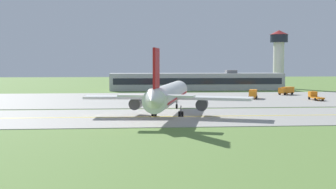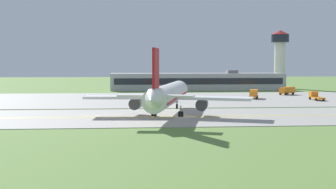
% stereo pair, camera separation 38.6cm
% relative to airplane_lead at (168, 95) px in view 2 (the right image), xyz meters
% --- Properties ---
extents(ground_plane, '(500.00, 500.00, 0.00)m').
position_rel_airplane_lead_xyz_m(ground_plane, '(3.13, -1.97, -4.13)').
color(ground_plane, olive).
extents(taxiway_strip, '(240.00, 28.00, 0.10)m').
position_rel_airplane_lead_xyz_m(taxiway_strip, '(3.13, -1.97, -4.08)').
color(taxiway_strip, '#9E9B93').
rests_on(taxiway_strip, ground).
extents(apron_pad, '(140.00, 52.00, 0.10)m').
position_rel_airplane_lead_xyz_m(apron_pad, '(13.13, 40.03, -4.08)').
color(apron_pad, '#9E9B93').
rests_on(apron_pad, ground).
extents(taxiway_centreline, '(220.00, 0.60, 0.01)m').
position_rel_airplane_lead_xyz_m(taxiway_centreline, '(3.13, -1.97, -4.03)').
color(taxiway_centreline, yellow).
rests_on(taxiway_centreline, taxiway_strip).
extents(airplane_lead, '(32.12, 39.32, 12.70)m').
position_rel_airplane_lead_xyz_m(airplane_lead, '(0.00, 0.00, 0.00)').
color(airplane_lead, white).
rests_on(airplane_lead, ground).
extents(service_truck_baggage, '(6.08, 5.14, 2.60)m').
position_rel_airplane_lead_xyz_m(service_truck_baggage, '(42.91, 53.72, -2.60)').
color(service_truck_baggage, orange).
rests_on(service_truck_baggage, ground).
extents(service_truck_fuel, '(2.41, 6.43, 2.59)m').
position_rel_airplane_lead_xyz_m(service_truck_fuel, '(43.53, 33.05, -2.95)').
color(service_truck_fuel, orange).
rests_on(service_truck_fuel, ground).
extents(service_truck_catering, '(5.90, 5.45, 2.60)m').
position_rel_airplane_lead_xyz_m(service_truck_catering, '(1.12, 33.83, -2.60)').
color(service_truck_catering, red).
rests_on(service_truck_catering, ground).
extents(service_truck_pushback, '(3.88, 6.34, 2.60)m').
position_rel_airplane_lead_xyz_m(service_truck_pushback, '(27.84, 39.32, -2.60)').
color(service_truck_pushback, orange).
rests_on(service_truck_pushback, ground).
extents(terminal_building, '(66.07, 9.13, 7.68)m').
position_rel_airplane_lead_xyz_m(terminal_building, '(18.00, 81.95, -0.87)').
color(terminal_building, '#B2B2B7').
rests_on(terminal_building, ground).
extents(control_tower, '(7.60, 7.60, 23.82)m').
position_rel_airplane_lead_xyz_m(control_tower, '(53.65, 93.14, 10.37)').
color(control_tower, silver).
rests_on(control_tower, ground).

